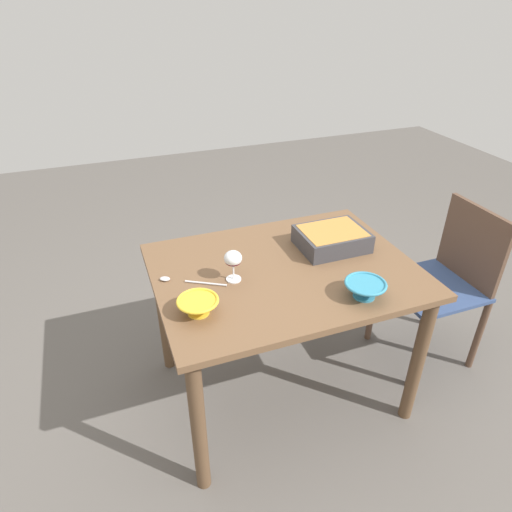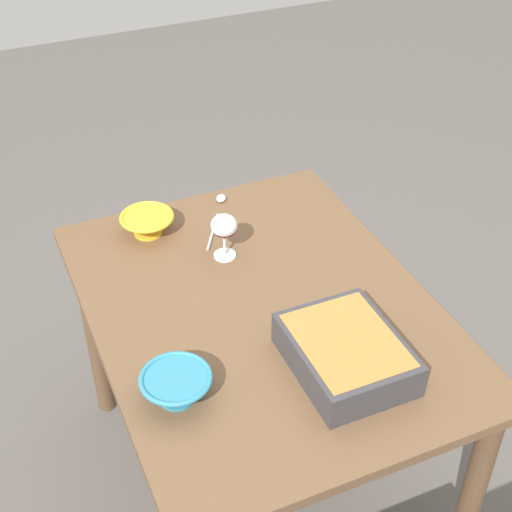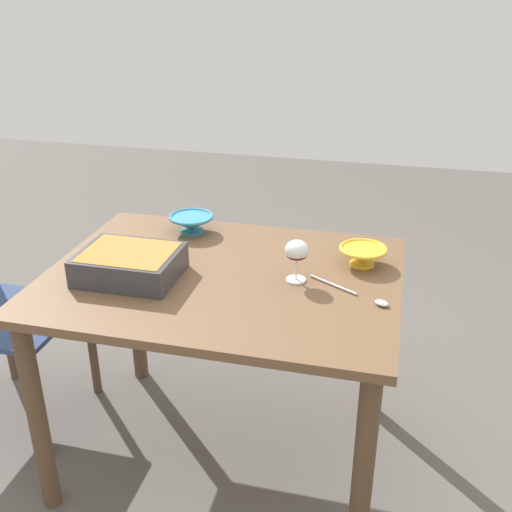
{
  "view_description": "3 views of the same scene",
  "coord_description": "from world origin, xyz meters",
  "px_view_note": "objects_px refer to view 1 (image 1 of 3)",
  "views": [
    {
      "loc": [
        0.7,
        1.51,
        1.82
      ],
      "look_at": [
        0.13,
        -0.02,
        0.83
      ],
      "focal_mm": 31.29,
      "sensor_mm": 36.0,
      "label": 1
    },
    {
      "loc": [
        -1.36,
        0.61,
        2.06
      ],
      "look_at": [
        0.15,
        -0.05,
        0.8
      ],
      "focal_mm": 52.69,
      "sensor_mm": 36.0,
      "label": 2
    },
    {
      "loc": [
        0.53,
        -1.69,
        1.64
      ],
      "look_at": [
        0.11,
        0.0,
        0.83
      ],
      "focal_mm": 42.57,
      "sensor_mm": 36.0,
      "label": 3
    }
  ],
  "objects_px": {
    "casserole_dish": "(332,238)",
    "mixing_bowl": "(198,305)",
    "small_bowl": "(365,288)",
    "serving_spoon": "(180,281)",
    "chair": "(446,279)",
    "dining_table": "(284,289)",
    "wine_glass": "(233,260)"
  },
  "relations": [
    {
      "from": "wine_glass",
      "to": "mixing_bowl",
      "type": "relative_size",
      "value": 0.86
    },
    {
      "from": "wine_glass",
      "to": "casserole_dish",
      "type": "bearing_deg",
      "value": -168.97
    },
    {
      "from": "dining_table",
      "to": "serving_spoon",
      "type": "distance_m",
      "value": 0.47
    },
    {
      "from": "dining_table",
      "to": "mixing_bowl",
      "type": "distance_m",
      "value": 0.49
    },
    {
      "from": "dining_table",
      "to": "casserole_dish",
      "type": "distance_m",
      "value": 0.34
    },
    {
      "from": "mixing_bowl",
      "to": "chair",
      "type": "bearing_deg",
      "value": -173.58
    },
    {
      "from": "chair",
      "to": "serving_spoon",
      "type": "distance_m",
      "value": 1.42
    },
    {
      "from": "dining_table",
      "to": "casserole_dish",
      "type": "xyz_separation_m",
      "value": [
        -0.28,
        -0.09,
        0.16
      ]
    },
    {
      "from": "wine_glass",
      "to": "small_bowl",
      "type": "bearing_deg",
      "value": 146.75
    },
    {
      "from": "dining_table",
      "to": "casserole_dish",
      "type": "relative_size",
      "value": 3.67
    },
    {
      "from": "chair",
      "to": "casserole_dish",
      "type": "relative_size",
      "value": 2.83
    },
    {
      "from": "dining_table",
      "to": "chair",
      "type": "bearing_deg",
      "value": 178.61
    },
    {
      "from": "casserole_dish",
      "to": "mixing_bowl",
      "type": "height_order",
      "value": "casserole_dish"
    },
    {
      "from": "wine_glass",
      "to": "mixing_bowl",
      "type": "height_order",
      "value": "wine_glass"
    },
    {
      "from": "casserole_dish",
      "to": "mixing_bowl",
      "type": "relative_size",
      "value": 1.94
    },
    {
      "from": "wine_glass",
      "to": "small_bowl",
      "type": "distance_m",
      "value": 0.55
    },
    {
      "from": "casserole_dish",
      "to": "serving_spoon",
      "type": "height_order",
      "value": "casserole_dish"
    },
    {
      "from": "mixing_bowl",
      "to": "small_bowl",
      "type": "xyz_separation_m",
      "value": [
        -0.65,
        0.13,
        0.0
      ]
    },
    {
      "from": "serving_spoon",
      "to": "mixing_bowl",
      "type": "bearing_deg",
      "value": 95.03
    },
    {
      "from": "chair",
      "to": "small_bowl",
      "type": "distance_m",
      "value": 0.83
    },
    {
      "from": "chair",
      "to": "wine_glass",
      "type": "xyz_separation_m",
      "value": [
        1.17,
        -0.01,
        0.36
      ]
    },
    {
      "from": "small_bowl",
      "to": "mixing_bowl",
      "type": "bearing_deg",
      "value": -11.25
    },
    {
      "from": "dining_table",
      "to": "small_bowl",
      "type": "distance_m",
      "value": 0.4
    },
    {
      "from": "dining_table",
      "to": "serving_spoon",
      "type": "xyz_separation_m",
      "value": [
        0.46,
        -0.05,
        0.12
      ]
    },
    {
      "from": "dining_table",
      "to": "chair",
      "type": "relative_size",
      "value": 1.3
    },
    {
      "from": "casserole_dish",
      "to": "dining_table",
      "type": "bearing_deg",
      "value": 18.3
    },
    {
      "from": "small_bowl",
      "to": "dining_table",
      "type": "bearing_deg",
      "value": -55.1
    },
    {
      "from": "chair",
      "to": "mixing_bowl",
      "type": "height_order",
      "value": "chair"
    },
    {
      "from": "chair",
      "to": "dining_table",
      "type": "bearing_deg",
      "value": -1.39
    },
    {
      "from": "casserole_dish",
      "to": "serving_spoon",
      "type": "xyz_separation_m",
      "value": [
        0.74,
        0.04,
        -0.04
      ]
    },
    {
      "from": "serving_spoon",
      "to": "chair",
      "type": "bearing_deg",
      "value": 176.88
    },
    {
      "from": "small_bowl",
      "to": "serving_spoon",
      "type": "height_order",
      "value": "small_bowl"
    }
  ]
}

